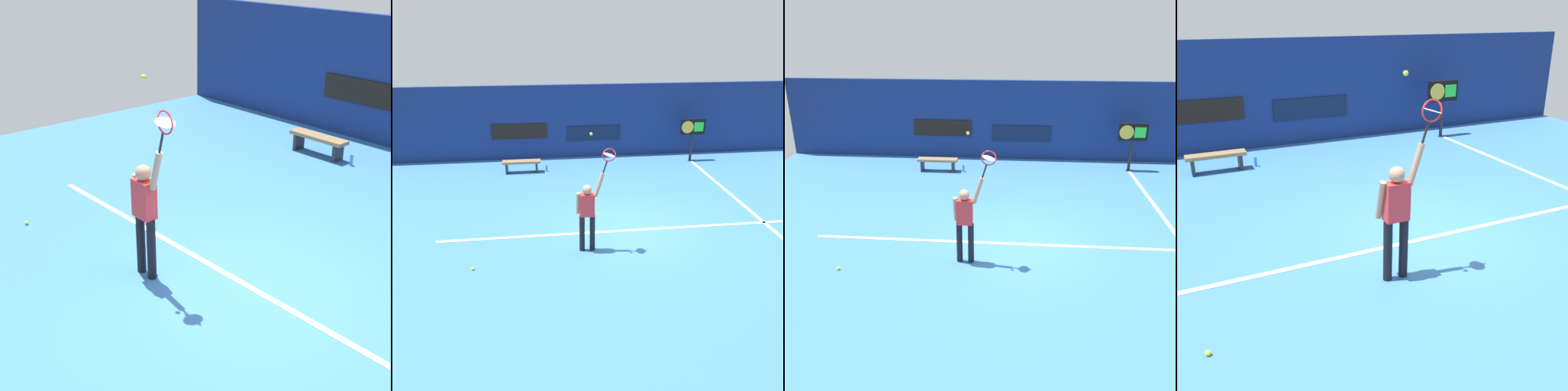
# 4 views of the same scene
# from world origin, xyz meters

# --- Properties ---
(ground_plane) EXTENTS (18.00, 18.00, 0.00)m
(ground_plane) POSITION_xyz_m (0.00, 0.00, 0.00)
(ground_plane) COLOR #3870B2
(back_wall) EXTENTS (18.00, 0.20, 2.94)m
(back_wall) POSITION_xyz_m (0.00, 6.83, 1.47)
(back_wall) COLOR navy
(back_wall) RESTS_ON ground_plane
(sponsor_banner_center) EXTENTS (2.20, 0.03, 0.60)m
(sponsor_banner_center) POSITION_xyz_m (0.00, 6.71, 1.00)
(sponsor_banner_center) COLOR #0C1933
(sponsor_banner_portside) EXTENTS (2.20, 0.03, 0.60)m
(sponsor_banner_portside) POSITION_xyz_m (-3.00, 6.71, 1.16)
(sponsor_banner_portside) COLOR black
(court_baseline) EXTENTS (10.00, 0.10, 0.01)m
(court_baseline) POSITION_xyz_m (0.00, -0.13, 0.01)
(court_baseline) COLOR white
(court_baseline) RESTS_ON ground_plane
(court_sideline) EXTENTS (0.10, 7.00, 0.01)m
(court_sideline) POSITION_xyz_m (3.83, 2.00, 0.01)
(court_sideline) COLOR white
(court_sideline) RESTS_ON ground_plane
(tennis_player) EXTENTS (0.66, 0.31, 1.98)m
(tennis_player) POSITION_xyz_m (-1.25, -0.99, 1.01)
(tennis_player) COLOR black
(tennis_player) RESTS_ON ground_plane
(tennis_racket) EXTENTS (0.39, 0.27, 0.63)m
(tennis_racket) POSITION_xyz_m (-0.76, -0.99, 2.36)
(tennis_racket) COLOR black
(tennis_ball) EXTENTS (0.07, 0.07, 0.07)m
(tennis_ball) POSITION_xyz_m (-1.16, -0.99, 2.89)
(tennis_ball) COLOR #CCE033
(scoreboard_clock) EXTENTS (0.96, 0.20, 1.68)m
(scoreboard_clock) POSITION_xyz_m (3.83, 5.74, 1.31)
(scoreboard_clock) COLOR black
(scoreboard_clock) RESTS_ON ground_plane
(court_bench) EXTENTS (1.40, 0.36, 0.45)m
(court_bench) POSITION_xyz_m (-2.93, 5.06, 0.34)
(court_bench) COLOR olive
(court_bench) RESTS_ON ground_plane
(water_bottle) EXTENTS (0.07, 0.07, 0.24)m
(water_bottle) POSITION_xyz_m (-2.01, 5.06, 0.12)
(water_bottle) COLOR #338CD8
(water_bottle) RESTS_ON ground_plane
(spare_ball) EXTENTS (0.07, 0.07, 0.07)m
(spare_ball) POSITION_xyz_m (-3.91, -1.57, 0.03)
(spare_ball) COLOR #CCE033
(spare_ball) RESTS_ON ground_plane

